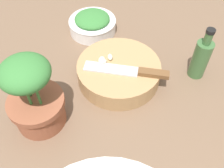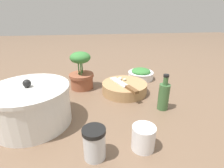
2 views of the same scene
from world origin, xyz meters
The scene contains 10 objects.
ground_plane centered at (0.00, 0.00, 0.00)m, with size 5.00×5.00×0.00m, color brown.
cutting_board centered at (0.07, -0.07, 0.03)m, with size 0.23×0.23×0.05m.
chef_knife centered at (0.03, -0.07, 0.06)m, with size 0.22×0.11×0.01m.
garlic_cloves centered at (0.11, -0.06, 0.06)m, with size 0.04×0.05×0.02m.
herb_bowl centered at (0.26, -0.21, 0.03)m, with size 0.16×0.16×0.07m.
spice_jar centered at (-0.34, 0.10, 0.05)m, with size 0.07×0.07×0.10m.
coffee_mug centered at (-0.32, -0.05, 0.04)m, with size 0.10×0.07×0.08m.
oil_bottle centered at (-0.11, -0.20, 0.06)m, with size 0.05×0.05×0.16m.
stock_pot centered at (-0.13, 0.32, 0.07)m, with size 0.29×0.29×0.18m.
potted_herb centered at (0.17, 0.14, 0.09)m, with size 0.13×0.13×0.20m.
Camera 2 is at (-0.73, 0.11, 0.39)m, focal length 28.00 mm.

